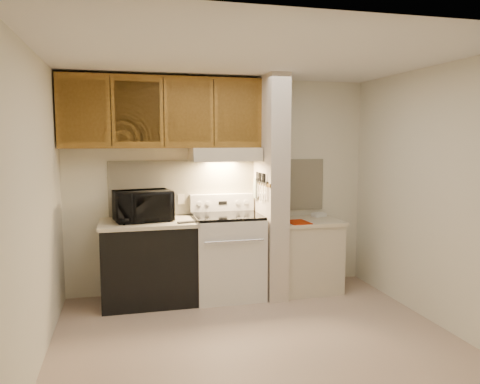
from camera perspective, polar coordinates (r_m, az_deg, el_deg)
name	(u,v)px	position (r m, az deg, el deg)	size (l,w,h in m)	color
floor	(255,337)	(4.47, 1.83, -17.24)	(3.60, 3.60, 0.00)	#C0A591
ceiling	(256,56)	(4.15, 1.96, 16.21)	(3.60, 3.60, 0.00)	white
wall_back	(221,185)	(5.58, -2.34, 0.84)	(3.60, 0.02, 2.50)	silver
wall_left	(36,209)	(4.03, -23.56, -1.89)	(0.02, 3.00, 2.50)	silver
wall_right	(433,195)	(4.93, 22.44, -0.39)	(0.02, 3.00, 2.50)	silver
backsplash	(221,186)	(5.57, -2.31, 0.68)	(2.60, 0.02, 0.63)	#FFF3CD
range_body	(227,257)	(5.38, -1.54, -7.91)	(0.76, 0.65, 0.92)	silver
oven_window	(234,260)	(5.07, -0.76, -8.34)	(0.50, 0.01, 0.30)	black
oven_handle	(235,241)	(4.98, -0.66, -6.01)	(0.02, 0.02, 0.65)	silver
cooktop	(227,216)	(5.28, -1.56, -2.92)	(0.74, 0.64, 0.03)	black
range_backguard	(222,202)	(5.54, -2.20, -1.28)	(0.76, 0.08, 0.20)	silver
range_display	(223,203)	(5.50, -2.11, -1.33)	(0.10, 0.01, 0.04)	black
range_knob_left_outer	(199,204)	(5.45, -4.99, -1.43)	(0.05, 0.05, 0.02)	silver
range_knob_left_inner	(208,203)	(5.46, -3.95, -1.40)	(0.05, 0.05, 0.02)	silver
range_knob_right_inner	(238,202)	(5.54, -0.28, -1.28)	(0.05, 0.05, 0.02)	silver
range_knob_right_outer	(246,202)	(5.56, 0.72, -1.24)	(0.05, 0.05, 0.02)	silver
dishwasher_front	(149,264)	(5.28, -11.03, -8.59)	(1.00, 0.63, 0.87)	black
left_countertop	(148,223)	(5.19, -11.14, -3.72)	(1.04, 0.67, 0.04)	beige
spoon_rest	(187,222)	(5.02, -6.46, -3.67)	(0.20, 0.07, 0.01)	black
teal_jar	(152,214)	(5.38, -10.74, -2.63)	(0.08, 0.08, 0.09)	#225E5A
outlet	(181,199)	(5.49, -7.18, -0.87)	(0.08, 0.01, 0.12)	beige
microwave	(143,206)	(5.19, -11.76, -1.66)	(0.60, 0.41, 0.33)	black
partition_pillar	(271,187)	(5.37, 3.76, 0.61)	(0.22, 0.70, 2.50)	beige
pillar_trim	(261,183)	(5.33, 2.58, 1.12)	(0.01, 0.70, 0.04)	brown
knife_strip	(262,182)	(5.28, 2.67, 1.28)	(0.02, 0.42, 0.04)	black
knife_blade_a	(265,192)	(5.12, 3.10, -0.01)	(0.01, 0.04, 0.16)	silver
knife_handle_a	(265,178)	(5.13, 3.02, 1.69)	(0.02, 0.02, 0.10)	black
knife_blade_b	(263,192)	(5.20, 2.83, -0.02)	(0.01, 0.04, 0.18)	silver
knife_handle_b	(263,178)	(5.19, 2.82, 1.74)	(0.02, 0.02, 0.10)	black
knife_blade_c	(261,192)	(5.29, 2.54, -0.01)	(0.01, 0.04, 0.20)	silver
knife_handle_c	(261,177)	(5.27, 2.56, 1.82)	(0.02, 0.02, 0.10)	black
knife_blade_d	(258,190)	(5.37, 2.27, 0.30)	(0.01, 0.04, 0.16)	silver
knife_handle_d	(259,177)	(5.34, 2.33, 1.88)	(0.02, 0.02, 0.10)	black
knife_blade_e	(257,190)	(5.43, 2.08, 0.27)	(0.01, 0.04, 0.18)	silver
knife_handle_e	(257,176)	(5.42, 2.08, 1.95)	(0.02, 0.02, 0.10)	black
oven_mitt	(256,188)	(5.50, 1.91, 0.46)	(0.03, 0.10, 0.23)	gray
right_cab_base	(307,257)	(5.67, 8.17, -7.80)	(0.70, 0.60, 0.81)	beige
right_countertop	(308,221)	(5.58, 8.24, -3.57)	(0.74, 0.64, 0.04)	beige
red_folder	(298,222)	(5.38, 7.07, -3.67)	(0.23, 0.31, 0.01)	#A22201
white_box	(319,215)	(5.82, 9.58, -2.75)	(0.16, 0.11, 0.04)	white
range_hood	(225,154)	(5.34, -1.87, 4.62)	(0.78, 0.44, 0.15)	beige
hood_lip	(229,159)	(5.13, -1.38, 4.05)	(0.78, 0.04, 0.06)	beige
upper_cabinets	(162,113)	(5.28, -9.43, 9.51)	(2.18, 0.33, 0.77)	brown
cab_door_a	(83,111)	(5.12, -18.56, 9.36)	(0.46, 0.01, 0.63)	brown
cab_gap_a	(111,111)	(5.11, -15.47, 9.47)	(0.01, 0.01, 0.73)	black
cab_door_b	(138,112)	(5.11, -12.37, 9.55)	(0.46, 0.01, 0.63)	brown
cab_gap_b	(164,112)	(5.12, -9.28, 9.61)	(0.01, 0.01, 0.73)	black
cab_door_c	(189,112)	(5.16, -6.22, 9.64)	(0.46, 0.01, 0.63)	brown
cab_gap_c	(214,113)	(5.20, -3.20, 9.64)	(0.01, 0.01, 0.73)	black
cab_door_d	(238,113)	(5.26, -0.25, 9.61)	(0.46, 0.01, 0.63)	brown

